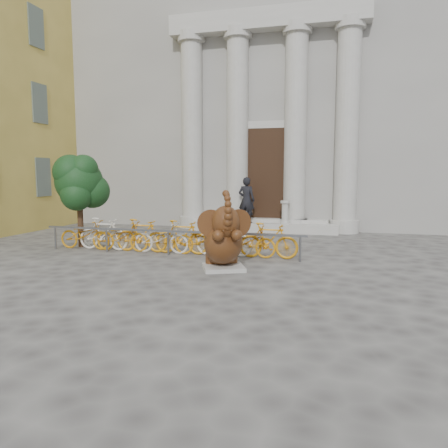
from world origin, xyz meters
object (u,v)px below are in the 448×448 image
(tree, at_px, (79,183))
(pedestrian, at_px, (246,200))
(bike_rack, at_px, (171,237))
(elephant_statue, at_px, (224,241))

(tree, height_order, pedestrian, tree)
(bike_rack, distance_m, pedestrian, 5.49)
(elephant_statue, distance_m, bike_rack, 2.72)
(elephant_statue, bearing_deg, tree, 135.44)
(pedestrian, bearing_deg, elephant_statue, 103.99)
(elephant_statue, distance_m, tree, 5.83)
(elephant_statue, xyz_separation_m, pedestrian, (-0.97, 7.05, 0.57))
(bike_rack, distance_m, tree, 3.58)
(elephant_statue, relative_size, pedestrian, 1.06)
(pedestrian, bearing_deg, tree, 55.37)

